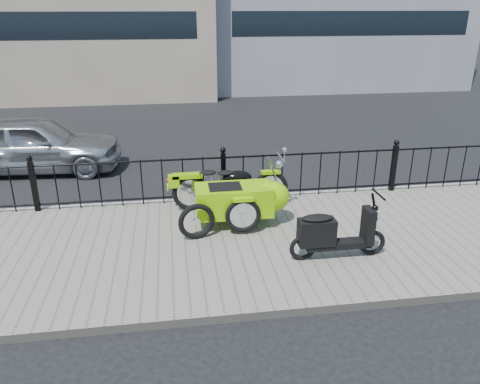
{
  "coord_description": "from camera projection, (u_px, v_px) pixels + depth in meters",
  "views": [
    {
      "loc": [
        -0.95,
        -7.18,
        3.68
      ],
      "look_at": [
        0.12,
        -0.1,
        0.83
      ],
      "focal_mm": 35.0,
      "sensor_mm": 36.0,
      "label": 1
    }
  ],
  "objects": [
    {
      "name": "sidewalk",
      "position": [
        237.0,
        245.0,
        7.6
      ],
      "size": [
        30.0,
        3.8,
        0.12
      ],
      "primitive_type": "cube",
      "color": "gray",
      "rests_on": "ground"
    },
    {
      "name": "scooter",
      "position": [
        332.0,
        234.0,
        6.97
      ],
      "size": [
        1.5,
        0.44,
        1.02
      ],
      "color": "black",
      "rests_on": "sidewalk"
    },
    {
      "name": "ground",
      "position": [
        233.0,
        235.0,
        8.09
      ],
      "size": [
        120.0,
        120.0,
        0.0
      ],
      "primitive_type": "plane",
      "color": "black",
      "rests_on": "ground"
    },
    {
      "name": "motorcycle_sidecar",
      "position": [
        243.0,
        196.0,
        8.16
      ],
      "size": [
        2.28,
        1.48,
        0.98
      ],
      "color": "black",
      "rests_on": "sidewalk"
    },
    {
      "name": "sedan_car",
      "position": [
        35.0,
        144.0,
        10.98
      ],
      "size": [
        3.99,
        1.82,
        1.33
      ],
      "primitive_type": "imported",
      "rotation": [
        0.0,
        0.0,
        1.5
      ],
      "color": "#A5A7AC",
      "rests_on": "ground"
    },
    {
      "name": "curb",
      "position": [
        223.0,
        200.0,
        9.39
      ],
      "size": [
        30.0,
        0.1,
        0.12
      ],
      "primitive_type": "cube",
      "color": "gray",
      "rests_on": "ground"
    },
    {
      "name": "iron_fence",
      "position": [
        223.0,
        177.0,
        9.06
      ],
      "size": [
        14.11,
        0.11,
        1.08
      ],
      "color": "black",
      "rests_on": "sidewalk"
    },
    {
      "name": "spare_tire",
      "position": [
        197.0,
        221.0,
        7.58
      ],
      "size": [
        0.62,
        0.22,
        0.62
      ],
      "primitive_type": "torus",
      "rotation": [
        1.57,
        0.0,
        0.22
      ],
      "color": "black",
      "rests_on": "sidewalk"
    }
  ]
}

